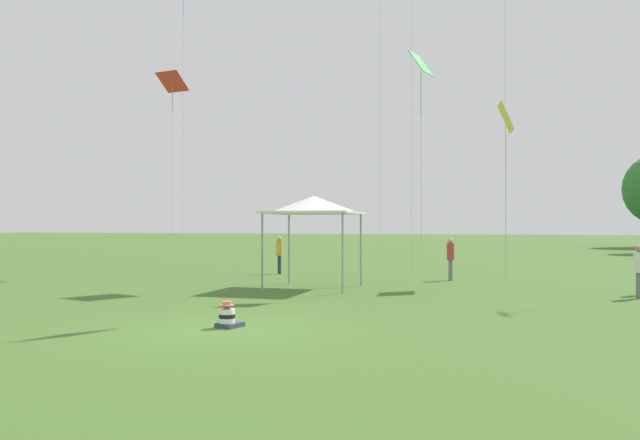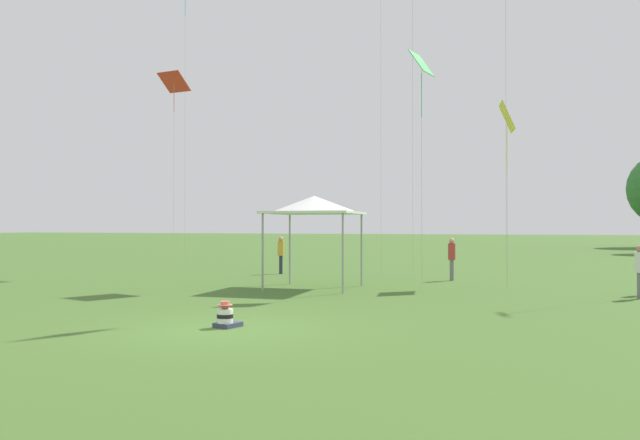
{
  "view_description": "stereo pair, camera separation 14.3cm",
  "coord_description": "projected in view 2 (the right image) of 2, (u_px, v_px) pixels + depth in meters",
  "views": [
    {
      "loc": [
        6.12,
        -11.88,
        2.2
      ],
      "look_at": [
        -0.01,
        6.51,
        2.38
      ],
      "focal_mm": 35.0,
      "sensor_mm": 36.0,
      "label": 1
    },
    {
      "loc": [
        6.26,
        -11.84,
        2.2
      ],
      "look_at": [
        -0.01,
        6.51,
        2.38
      ],
      "focal_mm": 35.0,
      "sensor_mm": 36.0,
      "label": 2
    }
  ],
  "objects": [
    {
      "name": "person_standing_0",
      "position": [
        640.0,
        267.0,
        18.74
      ],
      "size": [
        0.33,
        0.33,
        1.61
      ],
      "rotation": [
        0.0,
        0.0,
        4.78
      ],
      "color": "slate",
      "rests_on": "ground"
    },
    {
      "name": "person_standing_1",
      "position": [
        281.0,
        251.0,
        28.44
      ],
      "size": [
        0.38,
        0.38,
        1.71
      ],
      "rotation": [
        0.0,
        0.0,
        2.75
      ],
      "color": "#282D42",
      "rests_on": "ground"
    },
    {
      "name": "canopy_tent",
      "position": [
        314.0,
        205.0,
        21.84
      ],
      "size": [
        3.22,
        3.22,
        3.25
      ],
      "rotation": [
        0.0,
        0.0,
        0.04
      ],
      "color": "white",
      "rests_on": "ground"
    },
    {
      "name": "kite_8",
      "position": [
        421.0,
        69.0,
        21.23
      ],
      "size": [
        0.78,
        1.09,
        8.15
      ],
      "rotation": [
        0.0,
        0.0,
        0.56
      ],
      "color": "green",
      "rests_on": "ground"
    },
    {
      "name": "seated_toddler",
      "position": [
        226.0,
        317.0,
        13.47
      ],
      "size": [
        0.54,
        0.62,
        0.58
      ],
      "rotation": [
        0.0,
        0.0,
        -0.25
      ],
      "color": "#383D56",
      "rests_on": "ground"
    },
    {
      "name": "kite_7",
      "position": [
        174.0,
        85.0,
        28.68
      ],
      "size": [
        1.32,
        1.11,
        9.2
      ],
      "rotation": [
        0.0,
        0.0,
        2.25
      ],
      "color": "red",
      "rests_on": "ground"
    },
    {
      "name": "kite_4",
      "position": [
        507.0,
        120.0,
        23.43
      ],
      "size": [
        0.66,
        1.23,
        6.83
      ],
      "rotation": [
        0.0,
        0.0,
        0.94
      ],
      "color": "yellow",
      "rests_on": "ground"
    },
    {
      "name": "kite_6",
      "position": [
        185.0,
        6.0,
        31.54
      ],
      "size": [
        0.85,
        0.63,
        14.59
      ],
      "rotation": [
        0.0,
        0.0,
        1.98
      ],
      "color": "#339EDB",
      "rests_on": "ground"
    },
    {
      "name": "ground_plane",
      "position": [
        221.0,
        329.0,
        13.2
      ],
      "size": [
        300.0,
        300.0,
        0.0
      ],
      "primitive_type": "plane",
      "color": "#426628"
    },
    {
      "name": "person_standing_3",
      "position": [
        452.0,
        255.0,
        24.97
      ],
      "size": [
        0.35,
        0.35,
        1.7
      ],
      "rotation": [
        0.0,
        0.0,
        0.22
      ],
      "color": "slate",
      "rests_on": "ground"
    }
  ]
}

